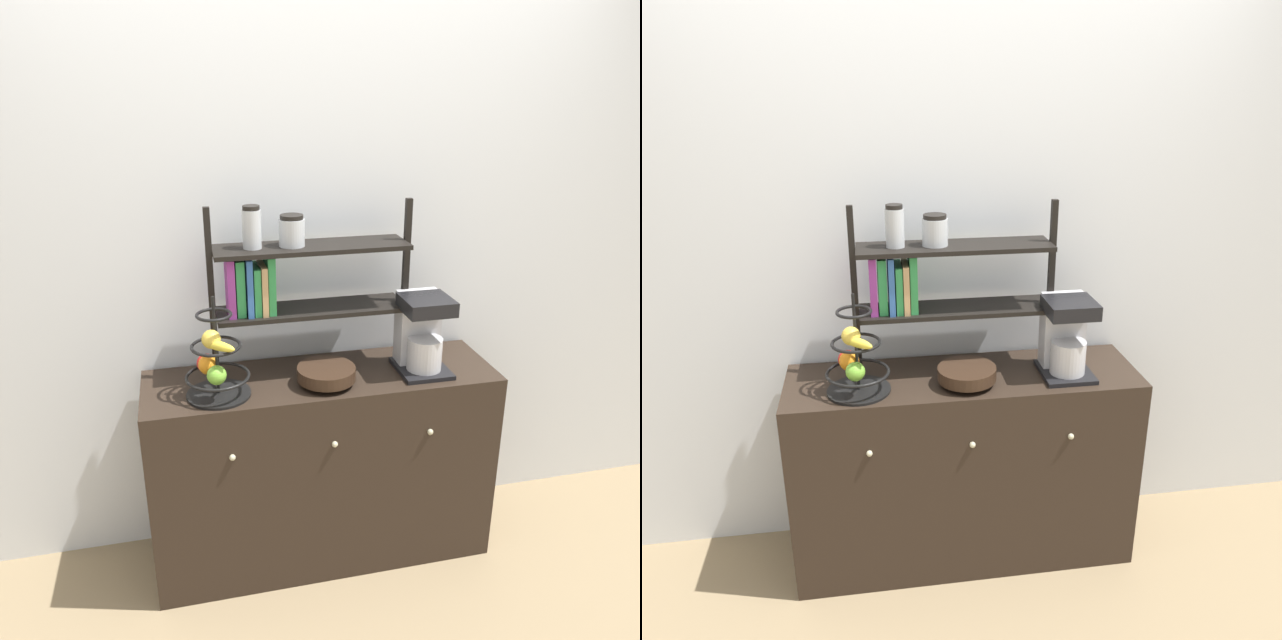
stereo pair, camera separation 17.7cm
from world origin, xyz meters
The scene contains 7 objects.
ground_plane centered at (0.00, 0.00, 0.00)m, with size 12.00×12.00×0.00m, color #847051.
wall_back centered at (0.00, 0.47, 1.30)m, with size 7.00×0.05×2.60m, color silver.
sideboard centered at (0.00, 0.21, 0.43)m, with size 1.42×0.44×0.86m.
coffee_maker centered at (0.41, 0.19, 1.02)m, with size 0.20×0.24×0.32m.
fruit_stand centered at (-0.43, 0.13, 0.99)m, with size 0.24×0.24×0.39m.
wooden_bowl centered at (0.00, 0.13, 0.90)m, with size 0.23×0.23×0.07m.
shelf_hutch centered at (-0.14, 0.28, 1.27)m, with size 0.80×0.20×0.69m.
Camera 2 is at (-0.35, -2.02, 1.97)m, focal length 35.00 mm.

